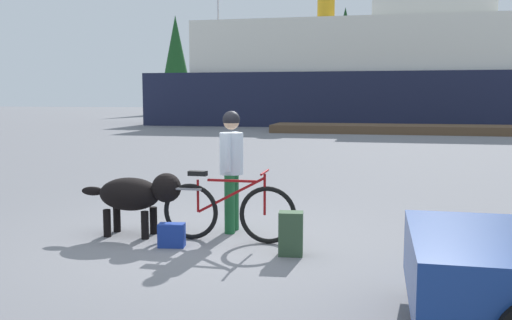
# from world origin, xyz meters

# --- Properties ---
(ground_plane) EXTENTS (160.00, 160.00, 0.00)m
(ground_plane) POSITION_xyz_m (0.00, 0.00, 0.00)
(ground_plane) COLOR slate
(bicycle) EXTENTS (1.74, 0.44, 0.92)m
(bicycle) POSITION_xyz_m (0.30, 0.02, 0.39)
(bicycle) COLOR black
(bicycle) RESTS_ON ground_plane
(person_cyclist) EXTENTS (0.32, 0.53, 1.65)m
(person_cyclist) POSITION_xyz_m (0.21, 0.54, 0.98)
(person_cyclist) COLOR #19592D
(person_cyclist) RESTS_ON ground_plane
(dog) EXTENTS (1.41, 0.51, 0.85)m
(dog) POSITION_xyz_m (-0.95, 0.05, 0.56)
(dog) COLOR black
(dog) RESTS_ON ground_plane
(backpack) EXTENTS (0.30, 0.23, 0.51)m
(backpack) POSITION_xyz_m (1.18, -0.42, 0.26)
(backpack) COLOR #334C33
(backpack) RESTS_ON ground_plane
(handbag_pannier) EXTENTS (0.34, 0.23, 0.29)m
(handbag_pannier) POSITION_xyz_m (-0.31, -0.37, 0.14)
(handbag_pannier) COLOR navy
(handbag_pannier) RESTS_ON ground_plane
(dock_pier) EXTENTS (12.67, 2.97, 0.40)m
(dock_pier) POSITION_xyz_m (3.16, 22.07, 0.20)
(dock_pier) COLOR brown
(dock_pier) RESTS_ON ground_plane
(ferry_boat) EXTENTS (28.94, 7.51, 8.86)m
(ferry_boat) POSITION_xyz_m (2.33, 29.63, 3.13)
(ferry_boat) COLOR #191E38
(ferry_boat) RESTS_ON ground_plane
(sailboat_moored) EXTENTS (6.43, 1.80, 9.33)m
(sailboat_moored) POSITION_xyz_m (-9.69, 34.02, 0.53)
(sailboat_moored) COLOR navy
(sailboat_moored) RESTS_ON ground_plane
(pine_tree_far_left) EXTENTS (2.87, 2.87, 9.98)m
(pine_tree_far_left) POSITION_xyz_m (-18.13, 47.54, 6.37)
(pine_tree_far_left) COLOR #4C331E
(pine_tree_far_left) RESTS_ON ground_plane
(pine_tree_center) EXTENTS (3.19, 3.19, 10.56)m
(pine_tree_center) POSITION_xyz_m (-1.25, 49.93, 6.93)
(pine_tree_center) COLOR #4C331E
(pine_tree_center) RESTS_ON ground_plane
(pine_tree_mid_back) EXTENTS (2.90, 2.90, 10.11)m
(pine_tree_mid_back) POSITION_xyz_m (-4.88, 56.75, 6.12)
(pine_tree_mid_back) COLOR #4C331E
(pine_tree_mid_back) RESTS_ON ground_plane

